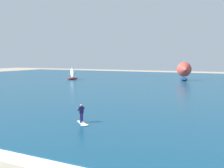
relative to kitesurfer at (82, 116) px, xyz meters
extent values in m
cube|color=navy|center=(2.75, 37.66, -0.65)|extent=(160.00, 90.00, 0.10)
cube|color=white|center=(4.83, -7.28, -0.70)|extent=(101.48, 2.71, 0.01)
cube|color=white|center=(-0.14, 0.13, -0.58)|extent=(1.34, 1.26, 0.05)
cylinder|color=#19194C|center=(-0.09, -0.08, -0.15)|extent=(0.14, 0.14, 0.80)
cylinder|color=#19194C|center=(-0.20, 0.34, -0.15)|extent=(0.14, 0.14, 0.80)
cube|color=#19194C|center=(-0.14, 0.13, 0.55)|extent=(0.40, 0.42, 0.60)
sphere|color=tan|center=(-0.14, 0.13, 0.96)|extent=(0.22, 0.22, 0.22)
cylinder|color=#19194C|center=(-0.35, 0.02, 0.60)|extent=(0.43, 0.40, 0.39)
cylinder|color=#19194C|center=(-0.06, 0.35, 0.60)|extent=(0.43, 0.40, 0.39)
ellipsoid|color=white|center=(0.57, -0.51, -0.56)|extent=(0.91, 0.92, 0.08)
ellipsoid|color=maroon|center=(-26.29, 36.92, -0.33)|extent=(2.60, 2.97, 0.55)
cylinder|color=silver|center=(-26.37, 36.81, 1.43)|extent=(0.09, 0.09, 2.96)
cone|color=white|center=(-25.98, 37.32, 1.28)|extent=(2.76, 2.53, 2.48)
ellipsoid|color=navy|center=(0.84, 47.18, -0.19)|extent=(3.05, 4.70, 0.83)
cylinder|color=silver|center=(0.77, 47.38, 2.46)|extent=(0.14, 0.14, 4.45)
cone|color=#D84C3F|center=(1.12, 46.47, 2.24)|extent=(4.19, 3.18, 3.74)
camera|label=1|loc=(11.52, -18.15, 5.05)|focal=40.11mm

